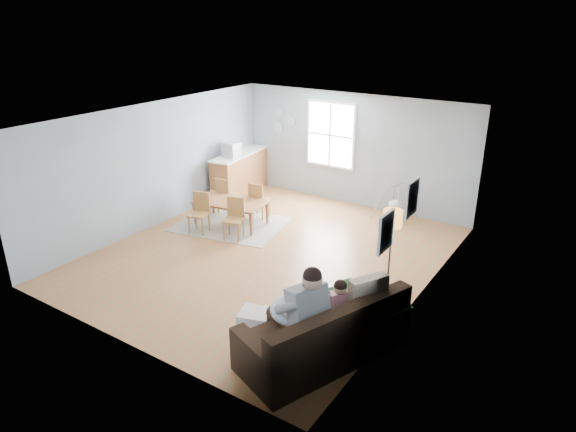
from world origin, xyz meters
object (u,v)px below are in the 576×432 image
Objects in this scene: counter at (240,174)px; baby_swing at (396,204)px; storage_cube at (255,326)px; chair_ne at (258,199)px; floor_lamp at (392,226)px; chair_se at (234,216)px; father at (300,310)px; chair_nw at (225,194)px; dining_table at (230,213)px; monitor at (231,150)px; sofa at (326,338)px; chair_sw at (200,210)px; toddler at (335,301)px.

counter is 2.05× the size of baby_swing.
chair_ne is (-2.78, 3.84, 0.24)m from storage_cube.
counter reaches higher than baby_swing.
floor_lamp reaches higher than chair_se.
chair_nw is at bearing 139.73° from father.
chair_se is at bearing -50.62° from dining_table.
chair_ne is at bearing -28.66° from monitor.
chair_nw is 1.02× the size of chair_ne.
father reaches higher than sofa.
floor_lamp reaches higher than sofa.
dining_table is 1.60× the size of baby_swing.
chair_nw is 1.39m from counter.
chair_nw is (-4.39, 3.72, -0.34)m from father.
floor_lamp is 4.96m from chair_nw.
chair_se is at bearing 145.16° from sofa.
chair_ne is at bearing -38.26° from counter.
counter is at bearing 114.20° from chair_nw.
monitor reaches higher than baby_swing.
chair_nw is 0.43× the size of counter.
storage_cube is at bearing -37.09° from chair_sw.
toddler is at bearing -41.60° from chair_ne.
toddler reaches higher than chair_nw.
toddler is 1.06× the size of chair_ne.
sofa is 2.91× the size of chair_nw.
chair_sw is 2.29m from monitor.
monitor is at bearing 151.34° from chair_ne.
storage_cube is 5.53m from baby_swing.
monitor is (-1.04, 1.37, 1.00)m from dining_table.
counter is at bearing 99.49° from monitor.
father is 2.89× the size of storage_cube.
father reaches higher than chair_sw.
counter is (-5.21, 4.49, -0.23)m from toddler.
baby_swing is at bearing 8.46° from counter.
storage_cube is (-1.08, -2.24, -1.03)m from floor_lamp.
baby_swing is (-1.18, 5.32, 0.04)m from sofa.
chair_sw is at bearing -137.33° from baby_swing.
dining_table is at bearing -114.15° from chair_ne.
chair_sw is (-4.16, 2.60, -0.34)m from father.
storage_cube is 0.62× the size of chair_nw.
chair_sw is 1.01× the size of chair_se.
floor_lamp is 4.37m from dining_table.
counter is 4.08m from baby_swing.
chair_ne is (-3.82, 3.39, -0.31)m from toddler.
counter is 0.81m from monitor.
dining_table is at bearing 65.03° from chair_sw.
floor_lamp is (0.04, 1.80, 0.48)m from toddler.
chair_ne is at bearing 101.29° from chair_se.
father is 6.75m from monitor.
toddler is (-0.00, 0.24, 0.46)m from sofa.
counter is (-4.96, 4.98, -0.27)m from father.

